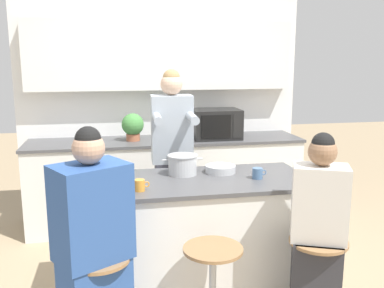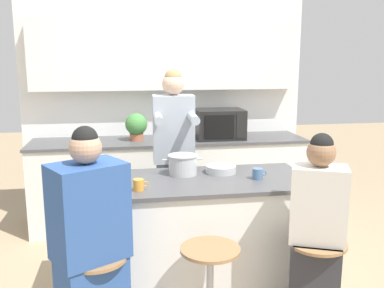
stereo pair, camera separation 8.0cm
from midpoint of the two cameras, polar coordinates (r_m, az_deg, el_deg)
name	(u,v)px [view 2 (the right image)]	position (r m, az deg, el deg)	size (l,w,h in m)	color
wall_back	(166,81)	(4.83, -3.03, 8.39)	(3.15, 0.22, 2.70)	white
back_counter	(170,181)	(4.71, -2.46, -4.97)	(2.93, 0.65, 0.94)	white
kitchen_island	(194,238)	(3.29, 0.93, -12.40)	(1.71, 0.75, 0.92)	black
bar_stool_rightmost	(315,285)	(3.01, 16.80, -17.60)	(0.38, 0.38, 0.66)	#997047
person_cooking	(174,168)	(3.73, -1.82, -3.19)	(0.38, 0.55, 1.70)	#383842
person_wrapped_blanket	(91,254)	(2.61, -12.48, -14.14)	(0.49, 0.45, 1.43)	#2D5193
person_seated_near	(316,246)	(2.91, 16.93, -12.93)	(0.40, 0.36, 1.35)	#333338
cooking_pot	(183,165)	(3.25, -0.53, -2.76)	(0.31, 0.23, 0.15)	#B7BABC
fruit_bowl	(110,177)	(3.13, -10.17, -4.33)	(0.23, 0.23, 0.07)	#B7BABC
mixing_bowl_steel	(221,169)	(3.32, 4.57, -3.36)	(0.23, 0.23, 0.06)	#B7BABC
coffee_cup_near	(258,174)	(3.18, 9.46, -3.93)	(0.11, 0.08, 0.08)	#4C7099
coffee_cup_far	(139,185)	(2.88, -6.34, -5.44)	(0.10, 0.07, 0.08)	orange
microwave	(219,124)	(4.63, 4.17, 2.68)	(0.51, 0.39, 0.32)	black
potted_plant	(136,126)	(4.54, -6.94, 2.46)	(0.23, 0.23, 0.29)	#A86042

